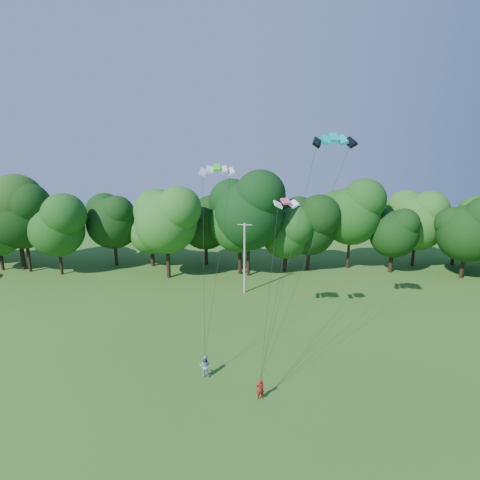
{
  "coord_description": "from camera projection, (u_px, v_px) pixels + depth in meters",
  "views": [
    {
      "loc": [
        2.6,
        -14.39,
        16.99
      ],
      "look_at": [
        2.22,
        13.0,
        10.19
      ],
      "focal_mm": 28.0,
      "sensor_mm": 36.0,
      "label": 1
    }
  ],
  "objects": [
    {
      "name": "tree_back_east",
      "position": [
        457.0,
        227.0,
        54.18
      ],
      "size": [
        6.37,
        6.37,
        9.26
      ],
      "color": "#312513",
      "rests_on": "ground"
    },
    {
      "name": "kite_green",
      "position": [
        217.0,
        168.0,
        28.38
      ],
      "size": [
        2.78,
        1.47,
        0.54
      ],
      "rotation": [
        0.0,
        0.0,
        0.1
      ],
      "color": "#3BD720",
      "rests_on": "ground"
    },
    {
      "name": "kite_flyer_left",
      "position": [
        260.0,
        389.0,
        25.83
      ],
      "size": [
        0.65,
        0.53,
        1.55
      ],
      "primitive_type": "imported",
      "rotation": [
        0.0,
        0.0,
        3.45
      ],
      "color": "maroon",
      "rests_on": "ground"
    },
    {
      "name": "kite_flyer_right",
      "position": [
        205.0,
        366.0,
        28.39
      ],
      "size": [
        0.89,
        0.71,
        1.74
      ],
      "primitive_type": "imported",
      "rotation": [
        0.0,
        0.0,
        3.07
      ],
      "color": "#99AAD4",
      "rests_on": "ground"
    },
    {
      "name": "kite_teal",
      "position": [
        334.0,
        137.0,
        28.93
      ],
      "size": [
        3.25,
        1.52,
        0.76
      ],
      "rotation": [
        0.0,
        0.0,
        -0.04
      ],
      "color": "#05A99A",
      "rests_on": "ground"
    },
    {
      "name": "kite_pink",
      "position": [
        286.0,
        201.0,
        31.14
      ],
      "size": [
        2.22,
        1.45,
        0.43
      ],
      "rotation": [
        0.0,
        0.0,
        0.24
      ],
      "color": "#F54480",
      "rests_on": "ground"
    },
    {
      "name": "tree_back_center",
      "position": [
        249.0,
        209.0,
        48.89
      ],
      "size": [
        10.02,
        10.02,
        14.58
      ],
      "color": "black",
      "rests_on": "ground"
    },
    {
      "name": "utility_pole",
      "position": [
        244.0,
        257.0,
        44.03
      ],
      "size": [
        1.7,
        0.33,
        8.54
      ],
      "rotation": [
        0.0,
        0.0,
        -0.15
      ],
      "color": "beige",
      "rests_on": "ground"
    },
    {
      "name": "tree_back_west",
      "position": [
        15.0,
        204.0,
        51.32
      ],
      "size": [
        10.44,
        10.44,
        15.19
      ],
      "color": "#2F2112",
      "rests_on": "ground"
    }
  ]
}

